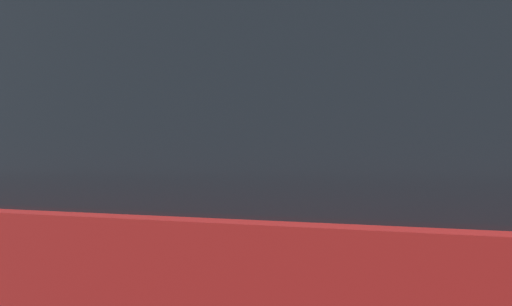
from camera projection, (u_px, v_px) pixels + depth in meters
parking_meter at (209, 177)px, 4.25m from camera, size 0.16×0.17×1.40m
pedestrian_at_meter at (310, 181)px, 3.95m from camera, size 0.62×0.61×1.71m
parked_sedan_red at (304, 274)px, 2.16m from camera, size 4.64×1.91×1.76m
background_railing at (363, 201)px, 6.32m from camera, size 24.06×0.06×1.03m
backdrop_wall at (429, 129)px, 8.48m from camera, size 32.00×0.50×3.40m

